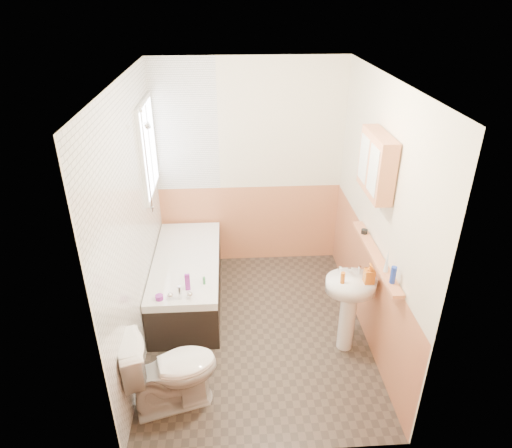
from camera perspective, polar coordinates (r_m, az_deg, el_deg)
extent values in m
plane|color=#312922|center=(4.83, 0.11, -12.99)|extent=(2.80, 2.80, 0.00)
plane|color=white|center=(3.72, 0.15, 17.60)|extent=(2.80, 2.80, 0.00)
cube|color=beige|center=(5.41, -0.84, 7.17)|extent=(2.20, 0.02, 2.50)
cube|color=beige|center=(2.95, 1.94, -12.48)|extent=(2.20, 0.02, 2.50)
cube|color=beige|center=(4.21, -15.12, -0.19)|extent=(0.02, 2.80, 2.50)
cube|color=beige|center=(4.34, 14.93, 0.67)|extent=(0.02, 2.80, 2.50)
cube|color=#D38256|center=(4.71, 13.57, -7.48)|extent=(0.01, 2.80, 1.00)
cube|color=#D38256|center=(3.50, 1.69, -21.65)|extent=(2.20, 0.01, 1.00)
cube|color=#D38256|center=(5.70, -0.78, 0.02)|extent=(2.20, 0.01, 1.00)
cube|color=white|center=(4.21, -14.82, -0.18)|extent=(0.01, 2.80, 2.50)
cube|color=white|center=(5.25, -8.96, 11.92)|extent=(0.75, 0.01, 1.50)
cube|color=white|center=(4.91, -13.27, 9.18)|extent=(0.03, 0.79, 0.99)
cube|color=white|center=(4.91, -13.13, 9.19)|extent=(0.01, 0.70, 0.90)
cube|color=white|center=(4.91, -13.12, 9.19)|extent=(0.01, 0.04, 0.90)
cube|color=black|center=(5.13, -8.50, -7.24)|extent=(0.70, 1.62, 0.47)
cube|color=white|center=(4.98, -8.72, -4.64)|extent=(0.70, 1.62, 0.08)
cube|color=white|center=(4.99, -8.71, -4.74)|extent=(0.56, 1.48, 0.04)
cylinder|color=silver|center=(4.34, -9.51, -8.45)|extent=(0.04, 0.04, 0.14)
sphere|color=silver|center=(4.36, -10.67, -8.78)|extent=(0.06, 0.06, 0.06)
sphere|color=silver|center=(4.34, -8.28, -8.75)|extent=(0.06, 0.06, 0.06)
cylinder|color=silver|center=(4.64, -13.56, 7.56)|extent=(0.02, 0.02, 1.09)
cylinder|color=silver|center=(4.83, -12.91, 2.01)|extent=(0.04, 0.04, 0.02)
cylinder|color=silver|center=(4.50, -14.27, 13.53)|extent=(0.04, 0.04, 0.02)
cylinder|color=silver|center=(4.53, -13.44, 11.91)|extent=(0.06, 0.07, 0.08)
imported|color=white|center=(3.96, -10.59, -17.48)|extent=(0.86, 0.62, 0.75)
cylinder|color=white|center=(4.52, 11.29, -11.70)|extent=(0.15, 0.15, 0.64)
ellipsoid|color=white|center=(4.28, 11.79, -7.43)|extent=(0.47, 0.38, 0.13)
cylinder|color=silver|center=(4.27, 10.46, -5.74)|extent=(0.03, 0.03, 0.08)
cylinder|color=silver|center=(4.31, 12.78, -5.61)|extent=(0.03, 0.03, 0.08)
cylinder|color=silver|center=(4.26, 11.72, -5.51)|extent=(0.02, 0.11, 0.09)
cube|color=#D38256|center=(4.21, 14.68, -3.77)|extent=(0.10, 1.24, 0.03)
cube|color=#D38256|center=(4.03, 14.87, 7.24)|extent=(0.14, 0.59, 0.53)
cube|color=silver|center=(3.88, 14.44, 6.49)|extent=(0.01, 0.23, 0.40)
cube|color=silver|center=(4.14, 13.32, 7.95)|extent=(0.01, 0.23, 0.40)
cylinder|color=#19339E|center=(3.81, 16.77, -6.11)|extent=(0.06, 0.06, 0.15)
cone|color=silver|center=(3.92, 16.07, -4.44)|extent=(0.05, 0.05, 0.21)
cylinder|color=black|center=(4.49, 13.39, -0.91)|extent=(0.07, 0.07, 0.04)
imported|color=orange|center=(4.20, 13.92, -6.59)|extent=(0.09, 0.20, 0.09)
cylinder|color=orange|center=(4.14, 10.79, -6.62)|extent=(0.05, 0.05, 0.11)
cube|color=purple|center=(4.43, -8.56, -7.18)|extent=(0.05, 0.03, 0.17)
cylinder|color=purple|center=(4.39, -12.00, -8.96)|extent=(0.10, 0.10, 0.05)
cylinder|color=#388447|center=(4.52, -6.51, -7.04)|extent=(0.03, 0.03, 0.08)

